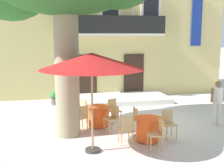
{
  "coord_description": "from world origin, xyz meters",
  "views": [
    {
      "loc": [
        -3.73,
        -10.38,
        3.34
      ],
      "look_at": [
        -1.26,
        1.49,
        1.3
      ],
      "focal_mm": 47.15,
      "sensor_mm": 36.0,
      "label": 1
    }
  ],
  "objects_px": {
    "cafe_chair_near_tree_0": "(138,118)",
    "pedestrian_near_entrance": "(217,101)",
    "cafe_chair_middle_2": "(113,117)",
    "cafe_chair_middle_3": "(114,109)",
    "cafe_table_near_tree": "(148,129)",
    "cafe_chair_near_tree_3": "(168,122)",
    "cafe_table_middle": "(98,116)",
    "cafe_chair_near_tree_2": "(158,132)",
    "cafe_chair_middle_1": "(82,116)",
    "cafe_chair_middle_0": "(86,109)",
    "cafe_chair_near_tree_1": "(126,127)",
    "cafe_umbrella": "(92,61)",
    "ground_planter_left": "(54,97)"
  },
  "relations": [
    {
      "from": "cafe_chair_near_tree_0",
      "to": "pedestrian_near_entrance",
      "type": "height_order",
      "value": "pedestrian_near_entrance"
    },
    {
      "from": "cafe_chair_middle_2",
      "to": "cafe_chair_middle_3",
      "type": "height_order",
      "value": "same"
    },
    {
      "from": "cafe_chair_near_tree_0",
      "to": "cafe_chair_middle_3",
      "type": "bearing_deg",
      "value": 111.11
    },
    {
      "from": "cafe_table_near_tree",
      "to": "cafe_chair_near_tree_3",
      "type": "xyz_separation_m",
      "value": [
        0.74,
        0.13,
        0.14
      ]
    },
    {
      "from": "cafe_chair_near_tree_0",
      "to": "cafe_table_middle",
      "type": "height_order",
      "value": "cafe_chair_near_tree_0"
    },
    {
      "from": "cafe_chair_near_tree_2",
      "to": "cafe_chair_middle_3",
      "type": "height_order",
      "value": "same"
    },
    {
      "from": "cafe_chair_middle_1",
      "to": "cafe_chair_middle_2",
      "type": "relative_size",
      "value": 1.0
    },
    {
      "from": "cafe_chair_middle_0",
      "to": "cafe_chair_middle_1",
      "type": "bearing_deg",
      "value": -105.17
    },
    {
      "from": "cafe_table_near_tree",
      "to": "cafe_table_middle",
      "type": "bearing_deg",
      "value": 126.11
    },
    {
      "from": "cafe_chair_middle_1",
      "to": "cafe_chair_middle_2",
      "type": "distance_m",
      "value": 1.08
    },
    {
      "from": "cafe_chair_near_tree_0",
      "to": "cafe_chair_middle_2",
      "type": "bearing_deg",
      "value": 153.44
    },
    {
      "from": "cafe_table_near_tree",
      "to": "cafe_chair_near_tree_1",
      "type": "relative_size",
      "value": 0.95
    },
    {
      "from": "cafe_umbrella",
      "to": "pedestrian_near_entrance",
      "type": "xyz_separation_m",
      "value": [
        4.82,
        1.48,
        -1.66
      ]
    },
    {
      "from": "cafe_table_middle",
      "to": "cafe_chair_near_tree_2",
      "type": "bearing_deg",
      "value": -62.16
    },
    {
      "from": "cafe_chair_near_tree_1",
      "to": "cafe_chair_near_tree_3",
      "type": "distance_m",
      "value": 1.51
    },
    {
      "from": "pedestrian_near_entrance",
      "to": "cafe_chair_near_tree_1",
      "type": "bearing_deg",
      "value": -163.48
    },
    {
      "from": "cafe_chair_middle_1",
      "to": "cafe_umbrella",
      "type": "xyz_separation_m",
      "value": [
        0.12,
        -1.89,
        2.08
      ]
    },
    {
      "from": "cafe_chair_middle_3",
      "to": "pedestrian_near_entrance",
      "type": "height_order",
      "value": "pedestrian_near_entrance"
    },
    {
      "from": "cafe_table_near_tree",
      "to": "cafe_chair_middle_3",
      "type": "bearing_deg",
      "value": 106.71
    },
    {
      "from": "cafe_chair_near_tree_3",
      "to": "cafe_umbrella",
      "type": "height_order",
      "value": "cafe_umbrella"
    },
    {
      "from": "cafe_chair_near_tree_2",
      "to": "cafe_chair_near_tree_0",
      "type": "bearing_deg",
      "value": 95.36
    },
    {
      "from": "cafe_chair_near_tree_1",
      "to": "cafe_chair_middle_3",
      "type": "height_order",
      "value": "same"
    },
    {
      "from": "cafe_chair_near_tree_2",
      "to": "cafe_umbrella",
      "type": "height_order",
      "value": "cafe_umbrella"
    },
    {
      "from": "cafe_chair_middle_1",
      "to": "pedestrian_near_entrance",
      "type": "relative_size",
      "value": 0.54
    },
    {
      "from": "cafe_chair_middle_3",
      "to": "cafe_table_middle",
      "type": "bearing_deg",
      "value": -150.04
    },
    {
      "from": "cafe_chair_near_tree_1",
      "to": "cafe_chair_near_tree_3",
      "type": "bearing_deg",
      "value": 9.6
    },
    {
      "from": "cafe_chair_near_tree_3",
      "to": "cafe_chair_middle_2",
      "type": "bearing_deg",
      "value": 148.35
    },
    {
      "from": "cafe_table_near_tree",
      "to": "ground_planter_left",
      "type": "relative_size",
      "value": 1.35
    },
    {
      "from": "cafe_chair_middle_0",
      "to": "cafe_chair_middle_3",
      "type": "xyz_separation_m",
      "value": [
        1.02,
        -0.28,
        0.0
      ]
    },
    {
      "from": "cafe_umbrella",
      "to": "ground_planter_left",
      "type": "relative_size",
      "value": 4.53
    },
    {
      "from": "ground_planter_left",
      "to": "pedestrian_near_entrance",
      "type": "bearing_deg",
      "value": -38.38
    },
    {
      "from": "cafe_table_near_tree",
      "to": "cafe_umbrella",
      "type": "xyz_separation_m",
      "value": [
        -1.84,
        -0.49,
        2.22
      ]
    },
    {
      "from": "cafe_chair_middle_1",
      "to": "cafe_chair_middle_2",
      "type": "bearing_deg",
      "value": -13.81
    },
    {
      "from": "cafe_table_middle",
      "to": "cafe_chair_middle_3",
      "type": "height_order",
      "value": "cafe_chair_middle_3"
    },
    {
      "from": "cafe_chair_near_tree_1",
      "to": "ground_planter_left",
      "type": "distance_m",
      "value": 6.09
    },
    {
      "from": "ground_planter_left",
      "to": "cafe_umbrella",
      "type": "bearing_deg",
      "value": -80.63
    },
    {
      "from": "cafe_table_near_tree",
      "to": "cafe_chair_near_tree_2",
      "type": "bearing_deg",
      "value": -87.1
    },
    {
      "from": "cafe_chair_near_tree_2",
      "to": "cafe_table_middle",
      "type": "bearing_deg",
      "value": 117.84
    },
    {
      "from": "cafe_chair_near_tree_0",
      "to": "cafe_chair_near_tree_1",
      "type": "xyz_separation_m",
      "value": [
        -0.64,
        -0.87,
        0.0
      ]
    },
    {
      "from": "cafe_chair_middle_2",
      "to": "pedestrian_near_entrance",
      "type": "xyz_separation_m",
      "value": [
        3.88,
        -0.16,
        0.42
      ]
    },
    {
      "from": "cafe_table_near_tree",
      "to": "cafe_umbrella",
      "type": "height_order",
      "value": "cafe_umbrella"
    },
    {
      "from": "cafe_chair_near_tree_0",
      "to": "cafe_chair_near_tree_3",
      "type": "relative_size",
      "value": 1.0
    },
    {
      "from": "cafe_chair_near_tree_0",
      "to": "cafe_chair_middle_3",
      "type": "xyz_separation_m",
      "value": [
        -0.55,
        1.41,
        0.0
      ]
    },
    {
      "from": "cafe_chair_middle_0",
      "to": "cafe_umbrella",
      "type": "relative_size",
      "value": 0.31
    },
    {
      "from": "cafe_table_middle",
      "to": "cafe_chair_middle_1",
      "type": "height_order",
      "value": "cafe_chair_middle_1"
    },
    {
      "from": "cafe_table_middle",
      "to": "ground_planter_left",
      "type": "distance_m",
      "value": 4.11
    },
    {
      "from": "cafe_chair_middle_3",
      "to": "pedestrian_near_entrance",
      "type": "distance_m",
      "value": 3.84
    },
    {
      "from": "cafe_table_near_tree",
      "to": "cafe_chair_near_tree_3",
      "type": "distance_m",
      "value": 0.77
    },
    {
      "from": "cafe_chair_middle_2",
      "to": "cafe_chair_near_tree_1",
      "type": "bearing_deg",
      "value": -82.95
    },
    {
      "from": "ground_planter_left",
      "to": "pedestrian_near_entrance",
      "type": "distance_m",
      "value": 7.45
    }
  ]
}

